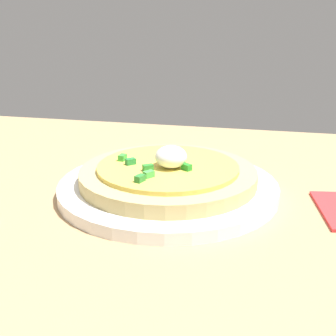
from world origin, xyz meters
The scene contains 3 objects.
dining_table centered at (0.00, 0.00, 1.59)cm, with size 126.83×68.40×3.17cm, color tan.
plate centered at (-3.59, -2.86, 3.95)cm, with size 29.05×29.05×1.56cm, color white.
pizza centered at (-3.58, -2.90, 5.96)cm, with size 23.38×23.38×5.27cm.
Camera 1 is at (8.57, -56.81, 26.12)cm, focal length 47.75 mm.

